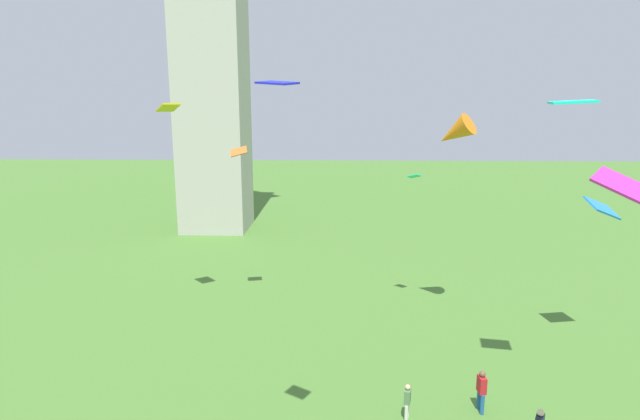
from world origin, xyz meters
TOP-DOWN VIEW (x-y plane):
  - person_1 at (7.41, 19.22)m, footprint 0.31×0.57m
  - person_2 at (4.29, 18.55)m, footprint 0.33×0.47m
  - kite_flying_0 at (8.33, 12.72)m, footprint 1.51×1.33m
  - kite_flying_1 at (-0.20, 14.18)m, footprint 1.22×1.11m
  - kite_flying_2 at (-8.19, 28.81)m, footprint 1.67×1.75m
  - kite_flying_4 at (9.97, 19.31)m, footprint 1.68×1.30m
  - kite_flying_5 at (14.72, 25.39)m, footprint 1.78×1.66m
  - kite_flying_6 at (5.99, 29.97)m, footprint 0.94×0.91m
  - kite_flying_7 at (7.82, 28.17)m, footprint 2.64×2.42m
  - kite_flying_8 at (-4.58, 30.44)m, footprint 1.16×0.72m

SIDE VIEW (x-z plane):
  - person_2 at x=4.29m, z-range 0.10..1.65m
  - person_1 at x=7.41m, z-range 0.12..1.95m
  - kite_flying_5 at x=14.72m, z-range 6.84..8.00m
  - kite_flying_6 at x=5.99m, z-range 8.18..8.57m
  - kite_flying_8 at x=-4.58m, z-range 9.43..10.10m
  - kite_flying_0 at x=8.33m, z-range 10.12..10.90m
  - kite_flying_7 at x=7.82m, z-range 9.95..12.08m
  - kite_flying_2 at x=-8.19m, z-range 12.13..12.61m
  - kite_flying_4 at x=9.97m, z-range 12.45..12.66m
  - kite_flying_1 at x=-0.20m, z-range 12.90..13.09m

